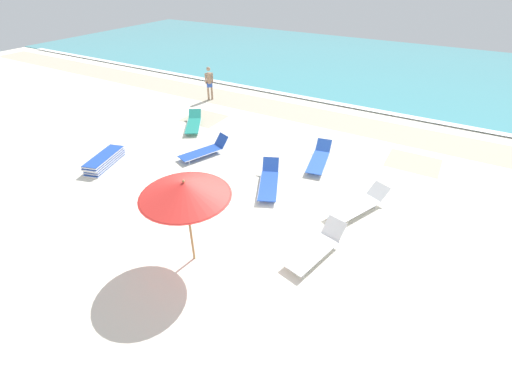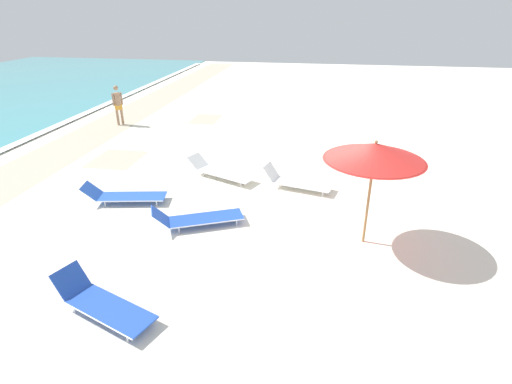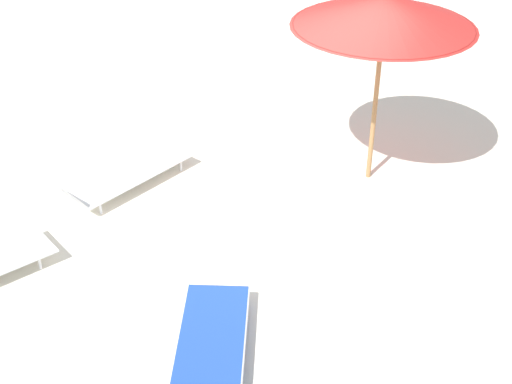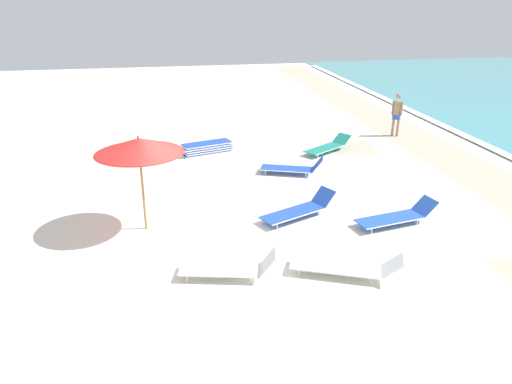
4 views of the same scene
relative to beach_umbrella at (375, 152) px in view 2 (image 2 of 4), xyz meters
name	(u,v)px [view 2 (image 2 of 4)]	position (x,y,z in m)	size (l,w,h in m)	color
ground_plane	(304,223)	(0.78, 1.41, -2.27)	(60.00, 60.00, 0.16)	silver
beach_umbrella	(375,152)	(0.00, 0.00, 0.00)	(2.15, 2.15, 2.45)	#9E7547
sun_lounger_under_umbrella	(220,171)	(3.11, 4.19, -1.98)	(1.49, 2.37, 0.55)	white
sun_lounger_beside_umbrella	(102,303)	(-3.22, 4.73, -1.97)	(1.30, 2.12, 0.63)	blue
sun_lounger_near_water_left	(296,181)	(2.69, 1.78, -1.97)	(1.07, 2.12, 0.63)	white
sun_lounger_mid_beach_solo	(197,218)	(0.06, 4.00, -1.97)	(1.46, 2.25, 0.58)	blue
sun_lounger_mid_beach_pair_a	(124,195)	(0.96, 6.37, -1.98)	(1.01, 2.28, 0.55)	blue
beachgoer_wading_adult	(118,103)	(8.33, 10.22, -1.19)	(0.33, 0.36, 1.76)	#A37A5B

